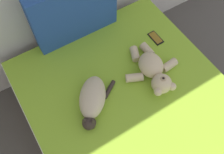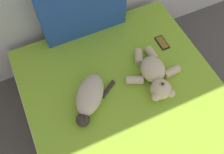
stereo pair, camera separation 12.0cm
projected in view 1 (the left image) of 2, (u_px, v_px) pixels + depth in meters
bed at (138, 122)px, 2.05m from camera, size 1.54×1.97×0.51m
patterned_cushion at (74, 11)px, 1.96m from camera, size 0.72×0.13×0.53m
cat at (92, 100)px, 1.79m from camera, size 0.40×0.39×0.15m
teddy_bear at (154, 71)px, 1.91m from camera, size 0.45×0.52×0.17m
cell_phone at (156, 38)px, 2.16m from camera, size 0.07×0.15×0.01m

